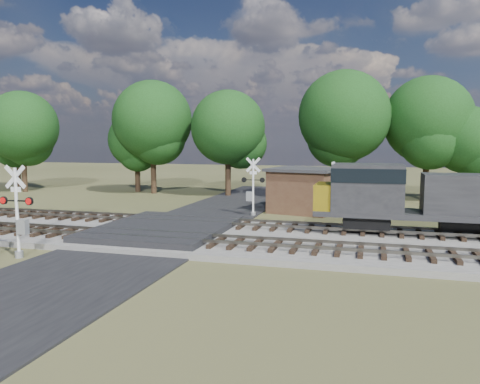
% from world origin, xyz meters
% --- Properties ---
extents(ground, '(160.00, 160.00, 0.00)m').
position_xyz_m(ground, '(0.00, 0.00, 0.00)').
color(ground, '#414424').
rests_on(ground, ground).
extents(ballast_bed, '(140.00, 10.00, 0.30)m').
position_xyz_m(ballast_bed, '(10.00, 0.50, 0.15)').
color(ballast_bed, gray).
rests_on(ballast_bed, ground).
extents(road, '(7.00, 60.00, 0.08)m').
position_xyz_m(road, '(0.00, 0.00, 0.04)').
color(road, black).
rests_on(road, ground).
extents(crossing_panel, '(7.00, 9.00, 0.62)m').
position_xyz_m(crossing_panel, '(0.00, 0.50, 0.32)').
color(crossing_panel, '#262628').
rests_on(crossing_panel, ground).
extents(track_near, '(140.00, 2.60, 0.33)m').
position_xyz_m(track_near, '(3.12, -2.00, 0.41)').
color(track_near, black).
rests_on(track_near, ballast_bed).
extents(track_far, '(140.00, 2.60, 0.33)m').
position_xyz_m(track_far, '(3.12, 3.00, 0.41)').
color(track_far, black).
rests_on(track_far, ballast_bed).
extents(crossing_signal_near, '(1.74, 0.38, 4.32)m').
position_xyz_m(crossing_signal_near, '(-4.22, -6.14, 1.80)').
color(crossing_signal_near, silver).
rests_on(crossing_signal_near, ground).
extents(crossing_signal_far, '(1.72, 0.37, 4.26)m').
position_xyz_m(crossing_signal_far, '(3.09, 8.62, 1.77)').
color(crossing_signal_far, silver).
rests_on(crossing_signal_far, ground).
extents(equipment_shed, '(5.94, 5.94, 3.38)m').
position_xyz_m(equipment_shed, '(6.48, 11.79, 1.71)').
color(equipment_shed, '#462C1E').
rests_on(equipment_shed, ground).
extents(treeline, '(80.65, 11.51, 11.81)m').
position_xyz_m(treeline, '(4.65, 20.03, 6.79)').
color(treeline, black).
rests_on(treeline, ground).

